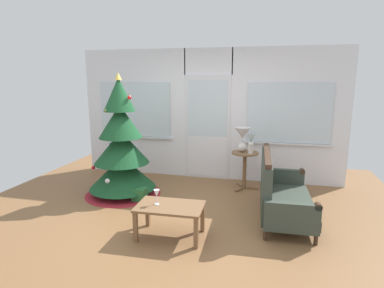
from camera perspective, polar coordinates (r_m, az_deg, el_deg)
The scene contains 10 objects.
ground_plane at distance 4.70m, azimuth -2.24°, elevation -13.35°, with size 6.76×6.76×0.00m, color brown.
back_wall_with_door at distance 6.33m, azimuth 2.86°, elevation 5.25°, with size 5.20×0.14×2.55m.
christmas_tree at distance 5.59m, azimuth -12.44°, elevation -1.54°, with size 1.30×1.30×2.08m.
settee_sofa at distance 4.80m, azimuth 15.23°, elevation -8.35°, with size 0.77×1.59×0.96m.
side_table at distance 5.85m, azimuth 9.38°, elevation -3.35°, with size 0.50×0.48×0.68m.
table_lamp at distance 5.79m, azimuth 8.98°, elevation 1.40°, with size 0.28×0.28×0.44m.
flower_vase at distance 5.71m, azimuth 10.44°, elevation -0.50°, with size 0.11×0.10×0.35m.
coffee_table at distance 4.13m, azimuth -3.94°, elevation -11.67°, with size 0.85×0.54×0.42m.
wine_glass at distance 4.10m, azimuth -6.31°, elevation -8.81°, with size 0.08×0.08×0.20m.
gift_box at distance 5.37m, azimuth -9.30°, elevation -8.93°, with size 0.22×0.20×0.22m, color #266633.
Camera 1 is at (1.18, -4.09, 1.99)m, focal length 29.92 mm.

